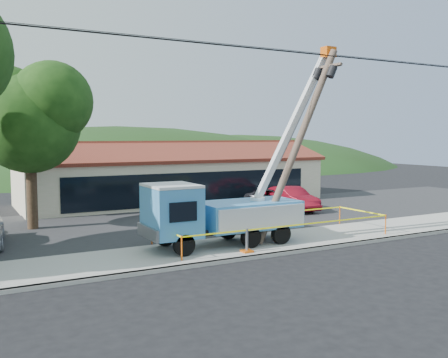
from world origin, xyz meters
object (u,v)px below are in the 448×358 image
leaning_pole (301,135)px  car_dark (278,210)px  utility_truck (220,211)px  car_red (291,211)px

leaning_pole → car_dark: (5.04, 9.13, -5.11)m
utility_truck → car_red: bearing=38.5°
car_red → utility_truck: bearing=-139.1°
leaning_pole → car_dark: size_ratio=1.93×
leaning_pole → car_red: (5.35, 8.04, -5.11)m
utility_truck → car_dark: bearing=43.3°
utility_truck → car_dark: utility_truck is taller
car_red → car_dark: bearing=108.4°
car_dark → leaning_pole: bearing=-137.3°
car_red → car_dark: car_red is taller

